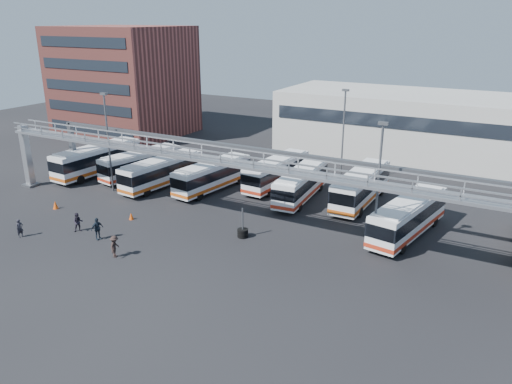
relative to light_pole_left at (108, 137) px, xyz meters
The scene contains 22 objects.
ground 18.78m from the light_pole_left, 26.57° to the right, with size 140.00×140.00×0.00m, color black.
gantry 16.14m from the light_pole_left, ahead, with size 51.40×5.15×7.10m.
apartment_building 28.52m from the light_pole_left, 129.29° to the left, with size 18.00×15.00×16.00m, color brown.
warehouse 41.07m from the light_pole_left, 46.97° to the left, with size 42.00×14.00×8.00m, color #9E9E99.
light_pole_left is the anchor object (origin of this frame).
light_pole_mid 28.02m from the light_pole_left, ahead, with size 0.70×0.35×10.21m.
light_pole_back 24.41m from the light_pole_left, 34.99° to the left, with size 0.70×0.35×10.21m.
bus_0 7.70m from the light_pole_left, 147.73° to the left, with size 3.31×11.32×3.40m.
bus_1 6.60m from the light_pole_left, 96.44° to the left, with size 4.28×10.23×3.03m.
bus_2 6.51m from the light_pole_left, 45.56° to the left, with size 3.51×10.47×3.12m.
bus_3 11.21m from the light_pole_left, 30.36° to the left, with size 3.64×10.27×3.05m.
bus_4 17.74m from the light_pole_left, 33.72° to the left, with size 3.12×10.38×3.11m.
bus_5 20.04m from the light_pole_left, 21.52° to the left, with size 3.07×10.21×3.06m.
bus_6 25.74m from the light_pole_left, 20.39° to the left, with size 2.68×10.96×3.32m.
bus_7 30.06m from the light_pole_left, ahead, with size 4.30×10.90×3.23m.
pedestrian_a 13.40m from the light_pole_left, 82.51° to the right, with size 0.57×0.37×1.56m, color black.
pedestrian_b 11.55m from the light_pole_left, 61.67° to the right, with size 0.81×0.63×1.67m, color #231E2A.
pedestrian_c 16.58m from the light_pole_left, 45.43° to the right, with size 1.12×0.64×1.73m, color black.
pedestrian_d 13.15m from the light_pole_left, 51.66° to the right, with size 1.10×0.46×1.88m, color #1B2632.
cone_left 8.47m from the light_pole_left, 99.51° to the right, with size 0.49×0.49×0.78m, color #DC4A0C.
cone_right 10.22m from the light_pole_left, 35.59° to the right, with size 0.41×0.41×0.65m, color #DC4A0C.
tire_stack 18.88m from the light_pole_left, 11.14° to the right, with size 0.90×0.90×2.57m.
Camera 1 is at (20.93, -28.08, 17.26)m, focal length 35.00 mm.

